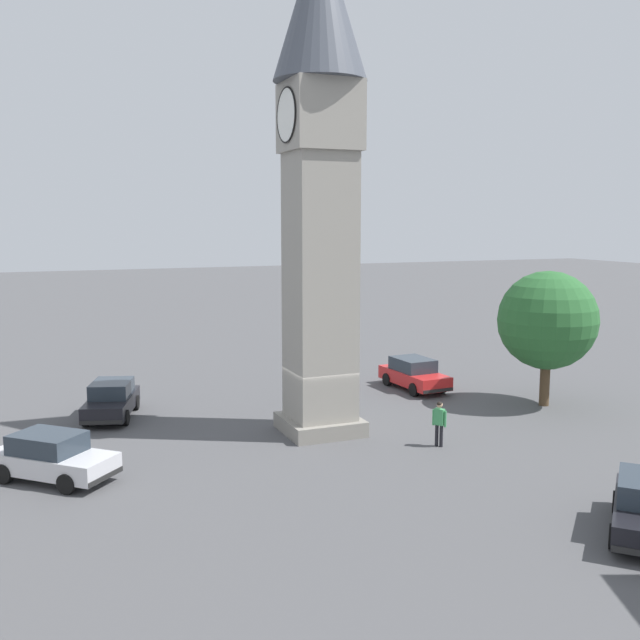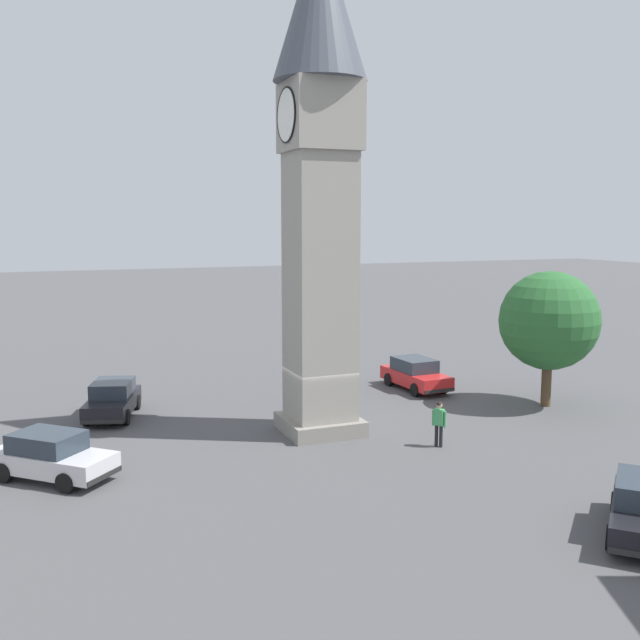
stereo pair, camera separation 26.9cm
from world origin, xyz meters
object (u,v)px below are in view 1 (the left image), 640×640
pedestrian (439,420)px  tree (547,320)px  car_silver_kerb (51,457)px  clock_tower (320,141)px  car_red_corner (414,374)px  car_white_side (111,400)px

pedestrian → tree: (-3.36, 7.53, 2.85)m
car_silver_kerb → pedestrian: bearing=82.8°
clock_tower → tree: size_ratio=3.16×
tree → pedestrian: bearing=-65.9°
tree → car_silver_kerb: bearing=-85.4°
car_red_corner → pedestrian: pedestrian is taller
clock_tower → car_red_corner: 13.52m
car_white_side → pedestrian: 13.76m
car_white_side → tree: 19.24m
clock_tower → pedestrian: size_ratio=11.34×
car_silver_kerb → pedestrian: 13.44m
clock_tower → car_white_side: size_ratio=4.31×
car_white_side → pedestrian: pedestrian is taller
clock_tower → pedestrian: bearing=45.0°
tree → car_white_side: bearing=-106.1°
car_silver_kerb → car_red_corner: size_ratio=0.99×
clock_tower → car_white_side: (-5.26, -7.36, -10.43)m
pedestrian → tree: bearing=114.1°
car_silver_kerb → car_white_side: bearing=159.4°
car_red_corner → tree: 7.02m
car_silver_kerb → car_red_corner: bearing=111.4°
tree → car_red_corner: bearing=-142.1°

